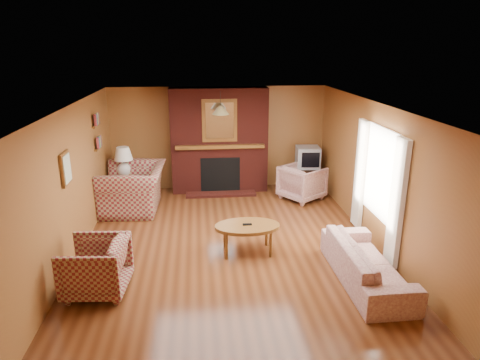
{
  "coord_description": "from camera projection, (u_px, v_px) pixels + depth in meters",
  "views": [
    {
      "loc": [
        -0.49,
        -6.65,
        3.33
      ],
      "look_at": [
        0.24,
        0.6,
        1.0
      ],
      "focal_mm": 32.0,
      "sensor_mm": 36.0,
      "label": 1
    }
  ],
  "objects": [
    {
      "name": "coffee_table",
      "position": [
        247.0,
        228.0,
        7.03
      ],
      "size": [
        1.07,
        0.67,
        0.51
      ],
      "color": "brown",
      "rests_on": "floor"
    },
    {
      "name": "crt_tv",
      "position": [
        308.0,
        157.0,
        9.97
      ],
      "size": [
        0.57,
        0.57,
        0.49
      ],
      "color": "#9C9EA3",
      "rests_on": "tv_stand"
    },
    {
      "name": "tv_stand",
      "position": [
        307.0,
        178.0,
        10.13
      ],
      "size": [
        0.53,
        0.48,
        0.56
      ],
      "primitive_type": "cube",
      "rotation": [
        0.0,
        0.0,
        -0.04
      ],
      "color": "black",
      "rests_on": "floor"
    },
    {
      "name": "wall_left",
      "position": [
        72.0,
        185.0,
        6.76
      ],
      "size": [
        0.0,
        6.5,
        6.5
      ],
      "primitive_type": "plane",
      "rotation": [
        1.57,
        0.0,
        1.57
      ],
      "color": "olive",
      "rests_on": "floor"
    },
    {
      "name": "plaid_loveseat",
      "position": [
        134.0,
        188.0,
        8.87
      ],
      "size": [
        1.3,
        1.47,
        0.93
      ],
      "primitive_type": "imported",
      "rotation": [
        0.0,
        0.0,
        -1.61
      ],
      "color": "maroon",
      "rests_on": "floor"
    },
    {
      "name": "pendant_light",
      "position": [
        221.0,
        110.0,
        8.94
      ],
      "size": [
        0.36,
        0.36,
        0.48
      ],
      "color": "black",
      "rests_on": "ceiling"
    },
    {
      "name": "wall_front",
      "position": [
        256.0,
        287.0,
        3.92
      ],
      "size": [
        6.5,
        0.0,
        6.5
      ],
      "primitive_type": "plane",
      "rotation": [
        -1.57,
        0.0,
        0.0
      ],
      "color": "olive",
      "rests_on": "floor"
    },
    {
      "name": "plaid_armchair",
      "position": [
        96.0,
        267.0,
        5.9
      ],
      "size": [
        0.91,
        0.89,
        0.77
      ],
      "primitive_type": "imported",
      "rotation": [
        0.0,
        0.0,
        -1.65
      ],
      "color": "maroon",
      "rests_on": "floor"
    },
    {
      "name": "floral_sofa",
      "position": [
        367.0,
        263.0,
        6.21
      ],
      "size": [
        0.79,
        2.0,
        0.58
      ],
      "primitive_type": "imported",
      "rotation": [
        0.0,
        0.0,
        1.58
      ],
      "color": "beige",
      "rests_on": "floor"
    },
    {
      "name": "wall_back",
      "position": [
        219.0,
        138.0,
        10.08
      ],
      "size": [
        6.5,
        0.0,
        6.5
      ],
      "primitive_type": "plane",
      "rotation": [
        1.57,
        0.0,
        0.0
      ],
      "color": "olive",
      "rests_on": "floor"
    },
    {
      "name": "side_table",
      "position": [
        126.0,
        189.0,
        9.4
      ],
      "size": [
        0.45,
        0.45,
        0.56
      ],
      "primitive_type": "cube",
      "rotation": [
        0.0,
        0.0,
        0.08
      ],
      "color": "brown",
      "rests_on": "floor"
    },
    {
      "name": "floor",
      "position": [
        230.0,
        246.0,
        7.37
      ],
      "size": [
        6.5,
        6.5,
        0.0
      ],
      "primitive_type": "plane",
      "color": "#4B2410",
      "rests_on": "ground"
    },
    {
      "name": "table_lamp",
      "position": [
        124.0,
        160.0,
        9.21
      ],
      "size": [
        0.4,
        0.4,
        0.66
      ],
      "color": "silver",
      "rests_on": "side_table"
    },
    {
      "name": "wall_right",
      "position": [
        376.0,
        175.0,
        7.24
      ],
      "size": [
        0.0,
        6.5,
        6.5
      ],
      "primitive_type": "plane",
      "rotation": [
        1.57,
        0.0,
        -1.57
      ],
      "color": "olive",
      "rests_on": "floor"
    },
    {
      "name": "botanical_print",
      "position": [
        66.0,
        169.0,
        6.38
      ],
      "size": [
        0.05,
        0.4,
        0.5
      ],
      "color": "brown",
      "rests_on": "wall_left"
    },
    {
      "name": "floral_armchair",
      "position": [
        302.0,
        183.0,
        9.5
      ],
      "size": [
        1.16,
        1.15,
        0.76
      ],
      "primitive_type": "imported",
      "rotation": [
        0.0,
        0.0,
        2.18
      ],
      "color": "beige",
      "rests_on": "floor"
    },
    {
      "name": "bookshelf",
      "position": [
        98.0,
        132.0,
        8.43
      ],
      "size": [
        0.09,
        0.55,
        0.71
      ],
      "color": "brown",
      "rests_on": "wall_left"
    },
    {
      "name": "window_right",
      "position": [
        378.0,
        183.0,
        7.07
      ],
      "size": [
        0.1,
        1.85,
        2.0
      ],
      "color": "beige",
      "rests_on": "wall_right"
    },
    {
      "name": "ceiling",
      "position": [
        229.0,
        106.0,
        6.64
      ],
      "size": [
        6.5,
        6.5,
        0.0
      ],
      "primitive_type": "plane",
      "rotation": [
        3.14,
        0.0,
        0.0
      ],
      "color": "silver",
      "rests_on": "wall_back"
    },
    {
      "name": "fireplace",
      "position": [
        219.0,
        141.0,
        9.84
      ],
      "size": [
        2.2,
        0.82,
        2.4
      ],
      "color": "#48150F",
      "rests_on": "floor"
    }
  ]
}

